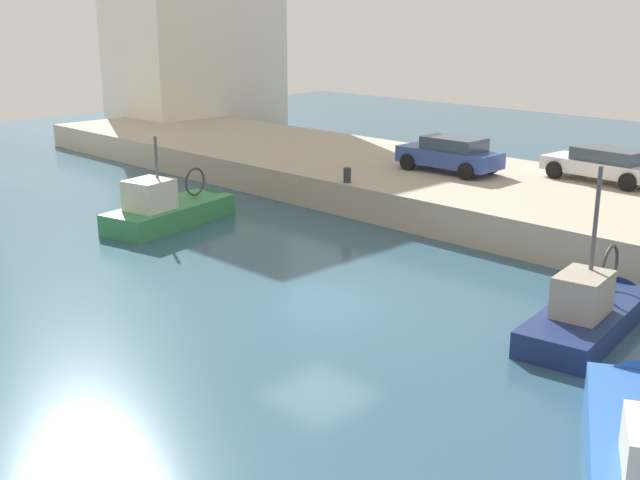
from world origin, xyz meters
The scene contains 7 objects.
water_surface centered at (0.00, 0.00, 0.00)m, with size 80.00×80.00×0.00m, color #2D5166.
quay_wall centered at (11.50, 0.00, 0.60)m, with size 9.00×56.00×1.20m, color #ADA08C.
fishing_boat_green centered at (2.19, 9.43, 0.16)m, with size 5.94×2.99×4.03m.
fishing_boat_navy centered at (3.55, -5.55, 0.15)m, with size 5.78×2.36×4.68m.
parked_car_blue centered at (11.60, 4.56, 1.91)m, with size 1.91×4.05×1.37m.
parked_car_white centered at (14.13, -0.46, 1.85)m, with size 2.10×4.42×1.24m.
mooring_bollard_mid centered at (7.35, 6.00, 1.48)m, with size 0.28×0.28×0.55m, color #2D2D33.
Camera 1 is at (-13.24, -13.46, 7.19)m, focal length 44.57 mm.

